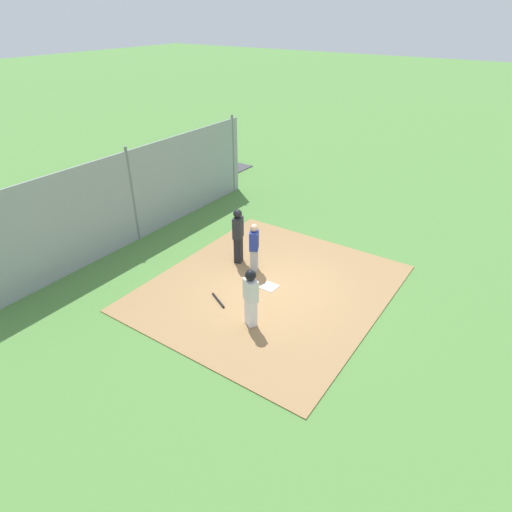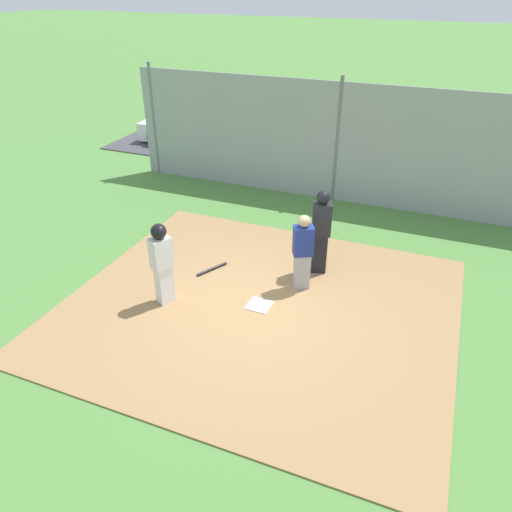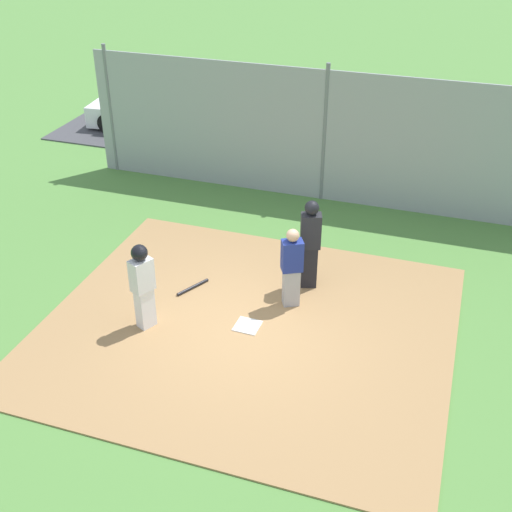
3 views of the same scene
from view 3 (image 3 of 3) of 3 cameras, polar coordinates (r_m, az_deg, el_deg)
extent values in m
plane|color=#51843D|center=(11.79, -0.75, -6.28)|extent=(140.00, 140.00, 0.00)
cube|color=#9E774C|center=(11.78, -0.75, -6.22)|extent=(7.20, 6.40, 0.03)
cube|color=white|center=(11.77, -0.75, -6.13)|extent=(0.45, 0.45, 0.02)
cube|color=#9E9EA3|center=(12.14, 3.09, -2.71)|extent=(0.37, 0.33, 0.76)
cube|color=navy|center=(11.78, 3.18, 0.03)|extent=(0.46, 0.41, 0.60)
sphere|color=tan|center=(11.57, 3.24, 1.81)|extent=(0.24, 0.24, 0.24)
cube|color=black|center=(12.67, 4.66, -0.90)|extent=(0.35, 0.30, 0.87)
cube|color=#232328|center=(12.27, 4.82, 2.21)|extent=(0.44, 0.37, 0.69)
sphere|color=black|center=(12.05, 4.92, 4.22)|extent=(0.27, 0.27, 0.27)
cube|color=silver|center=(11.74, -9.67, -4.47)|extent=(0.33, 0.37, 0.77)
cube|color=silver|center=(11.36, -9.97, -1.65)|extent=(0.40, 0.46, 0.61)
sphere|color=tan|center=(11.14, -10.17, 0.18)|extent=(0.24, 0.24, 0.24)
sphere|color=black|center=(11.13, -10.18, 0.27)|extent=(0.29, 0.29, 0.29)
cylinder|color=black|center=(12.81, -5.56, -2.73)|extent=(0.40, 0.71, 0.06)
cube|color=#93999E|center=(15.77, 6.00, 10.29)|extent=(12.00, 0.05, 3.20)
cylinder|color=slate|center=(15.75, 6.01, 10.54)|extent=(0.10, 0.10, 3.35)
cylinder|color=slate|center=(17.78, -12.59, 12.39)|extent=(0.10, 0.10, 3.35)
cube|color=#424247|center=(19.86, 8.34, 9.69)|extent=(18.00, 5.20, 0.04)
cube|color=#235B38|center=(18.99, 15.33, 9.26)|extent=(4.35, 2.12, 0.64)
cube|color=#1E4E2F|center=(18.79, 16.05, 10.89)|extent=(2.46, 1.79, 0.56)
cylinder|color=black|center=(18.20, 11.01, 8.51)|extent=(0.62, 0.24, 0.60)
cylinder|color=black|center=(19.79, 11.29, 10.34)|extent=(0.62, 0.24, 0.60)
cylinder|color=black|center=(18.37, 19.58, 7.46)|extent=(0.62, 0.24, 0.60)
cylinder|color=black|center=(19.94, 19.21, 9.36)|extent=(0.62, 0.24, 0.60)
cube|color=silver|center=(21.05, -8.50, 12.15)|extent=(4.34, 2.07, 0.64)
cube|color=silver|center=(20.93, -9.02, 13.72)|extent=(2.44, 1.77, 0.56)
cylinder|color=black|center=(21.40, -4.16, 12.43)|extent=(0.61, 0.23, 0.60)
cylinder|color=black|center=(19.88, -5.61, 10.89)|extent=(0.61, 0.23, 0.60)
cylinder|color=black|center=(22.34, -11.04, 12.76)|extent=(0.61, 0.23, 0.60)
cylinder|color=black|center=(20.89, -12.88, 11.26)|extent=(0.61, 0.23, 0.60)
camera|label=1|loc=(12.63, -61.54, 16.72)|focal=30.65mm
camera|label=2|loc=(2.43, 6.46, -11.00)|focal=34.16mm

